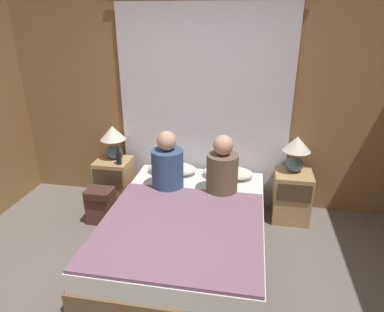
{
  "coord_description": "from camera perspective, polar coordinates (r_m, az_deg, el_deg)",
  "views": [
    {
      "loc": [
        0.54,
        -1.97,
        2.18
      ],
      "look_at": [
        0.0,
        1.07,
        0.91
      ],
      "focal_mm": 32.0,
      "sensor_mm": 36.0,
      "label": 1
    }
  ],
  "objects": [
    {
      "name": "ground_plane",
      "position": [
        2.99,
        -3.97,
        -24.46
      ],
      "size": [
        16.0,
        16.0,
        0.0
      ],
      "primitive_type": "plane",
      "color": "#66605B"
    },
    {
      "name": "wall_back",
      "position": [
        4.01,
        2.1,
        9.01
      ],
      "size": [
        4.69,
        0.06,
        2.5
      ],
      "color": "olive",
      "rests_on": "ground_plane"
    },
    {
      "name": "curtain_panel",
      "position": [
        3.97,
        1.95,
        7.71
      ],
      "size": [
        2.16,
        0.02,
        2.35
      ],
      "color": "silver",
      "rests_on": "ground_plane"
    },
    {
      "name": "bed",
      "position": [
        3.41,
        -0.92,
        -12.58
      ],
      "size": [
        1.48,
        2.02,
        0.46
      ],
      "color": "brown",
      "rests_on": "ground_plane"
    },
    {
      "name": "nightstand_left",
      "position": [
        4.32,
        -12.74,
        -4.16
      ],
      "size": [
        0.41,
        0.39,
        0.57
      ],
      "color": "tan",
      "rests_on": "ground_plane"
    },
    {
      "name": "nightstand_right",
      "position": [
        4.04,
        16.25,
        -6.46
      ],
      "size": [
        0.41,
        0.39,
        0.57
      ],
      "color": "tan",
      "rests_on": "ground_plane"
    },
    {
      "name": "lamp_left",
      "position": [
        4.17,
        -13.02,
        2.86
      ],
      "size": [
        0.3,
        0.3,
        0.41
      ],
      "color": "slate",
      "rests_on": "nightstand_left"
    },
    {
      "name": "lamp_right",
      "position": [
        3.88,
        17.01,
        0.97
      ],
      "size": [
        0.3,
        0.3,
        0.41
      ],
      "color": "slate",
      "rests_on": "nightstand_right"
    },
    {
      "name": "pillow_left",
      "position": [
        4.02,
        -3.31,
        -2.1
      ],
      "size": [
        0.58,
        0.32,
        0.12
      ],
      "color": "silver",
      "rests_on": "bed"
    },
    {
      "name": "pillow_right",
      "position": [
        3.93,
        6.02,
        -2.79
      ],
      "size": [
        0.58,
        0.32,
        0.12
      ],
      "color": "silver",
      "rests_on": "bed"
    },
    {
      "name": "blanket_on_bed",
      "position": [
        3.04,
        -1.98,
        -11.79
      ],
      "size": [
        1.42,
        1.4,
        0.03
      ],
      "color": "slate",
      "rests_on": "bed"
    },
    {
      "name": "person_left_in_bed",
      "position": [
        3.61,
        -4.12,
        -1.52
      ],
      "size": [
        0.34,
        0.34,
        0.64
      ],
      "color": "#38517A",
      "rests_on": "bed"
    },
    {
      "name": "person_right_in_bed",
      "position": [
        3.52,
        5.06,
        -2.22
      ],
      "size": [
        0.33,
        0.33,
        0.63
      ],
      "color": "brown",
      "rests_on": "bed"
    },
    {
      "name": "beer_bottle_on_left_stand",
      "position": [
        4.04,
        -12.12,
        -0.28
      ],
      "size": [
        0.07,
        0.07,
        0.21
      ],
      "color": "black",
      "rests_on": "nightstand_left"
    },
    {
      "name": "backpack_on_floor",
      "position": [
        3.99,
        -15.01,
        -7.68
      ],
      "size": [
        0.29,
        0.23,
        0.41
      ],
      "color": "brown",
      "rests_on": "ground_plane"
    }
  ]
}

